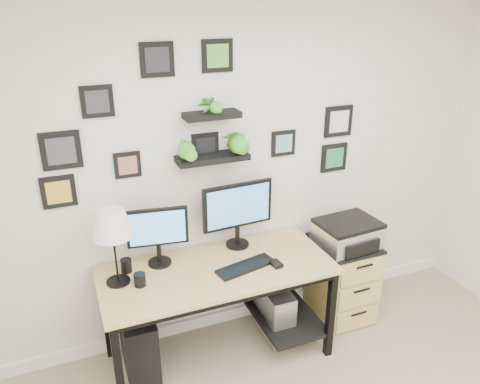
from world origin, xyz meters
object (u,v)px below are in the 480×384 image
table_lamp (112,226)px  file_cabinet (342,278)px  mug (140,280)px  pc_tower_grey (273,311)px  pc_tower_black (138,341)px  printer (348,234)px  desk (221,280)px  monitor_right (238,210)px  monitor_left (158,232)px

table_lamp → file_cabinet: table_lamp is taller
mug → file_cabinet: bearing=3.5°
mug → pc_tower_grey: bearing=4.2°
pc_tower_black → printer: size_ratio=1.01×
table_lamp → mug: 0.40m
pc_tower_black → pc_tower_grey: pc_tower_black is taller
desk → printer: 1.06m
file_cabinet → printer: (-0.02, -0.05, 0.44)m
desk → file_cabinet: (1.07, 0.06, -0.29)m
desk → monitor_right: bearing=43.6°
monitor_right → table_lamp: (-0.90, -0.15, 0.12)m
mug → pc_tower_black: (-0.04, 0.09, -0.55)m
desk → printer: bearing=0.7°
mug → pc_tower_grey: mug is taller
monitor_right → pc_tower_black: size_ratio=1.11×
pc_tower_black → file_cabinet: 1.68m
pc_tower_grey → mug: bearing=-175.8°
monitor_right → pc_tower_grey: bearing=-36.3°
table_lamp → mug: (0.12, -0.09, -0.37)m
printer → monitor_left: bearing=173.9°
monitor_left → printer: 1.47m
monitor_left → file_cabinet: monitor_left is taller
desk → pc_tower_grey: 0.61m
table_lamp → pc_tower_black: table_lamp is taller
pc_tower_black → file_cabinet: (1.68, 0.01, 0.09)m
monitor_left → mug: (-0.18, -0.21, -0.20)m
mug → printer: (1.62, 0.05, -0.02)m
monitor_right → printer: (0.84, -0.19, -0.27)m
monitor_left → printer: bearing=-6.1°
monitor_right → file_cabinet: size_ratio=0.80×
mug → printer: size_ratio=0.18×
printer → pc_tower_black: bearing=178.7°
table_lamp → file_cabinet: (1.76, 0.01, -0.83)m
table_lamp → printer: table_lamp is taller
file_cabinet → table_lamp: bearing=-179.7°
monitor_left → table_lamp: 0.36m
desk → pc_tower_grey: (0.44, 0.03, -0.42)m
desk → pc_tower_black: bearing=175.3°
pc_tower_grey → file_cabinet: bearing=2.4°
pc_tower_grey → monitor_right: bearing=143.7°
table_lamp → pc_tower_grey: table_lamp is taller
pc_tower_black → file_cabinet: bearing=1.7°
desk → monitor_left: (-0.39, 0.17, 0.37)m
desk → monitor_left: size_ratio=3.77×
pc_tower_black → monitor_left: bearing=29.9°
monitor_left → pc_tower_black: size_ratio=0.88×
mug → pc_tower_grey: size_ratio=0.20×
desk → file_cabinet: bearing=3.1°
mug → file_cabinet: size_ratio=0.13×
desk → file_cabinet: 1.11m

